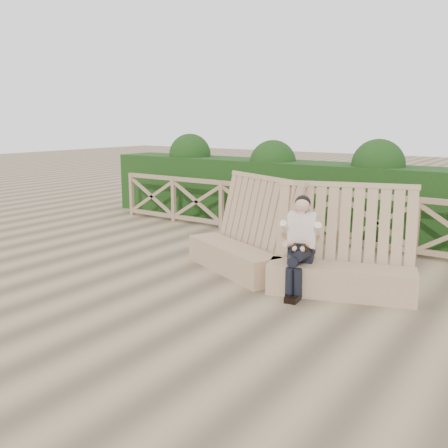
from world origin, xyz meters
The scene contains 5 objects.
ground centered at (0.00, 0.00, 0.00)m, with size 60.00×60.00×0.00m, color brown.
bench centered at (0.88, 0.92, 0.39)m, with size 3.97×1.52×1.57m.
woman centered at (1.26, 0.64, 0.75)m, with size 0.53×0.90×1.40m.
guardrail centered at (0.00, 3.50, 0.55)m, with size 10.10×0.09×1.10m.
hedge centered at (0.00, 4.70, 0.75)m, with size 12.00×1.20×1.50m, color black.
Camera 1 is at (4.32, -5.65, 2.45)m, focal length 40.00 mm.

